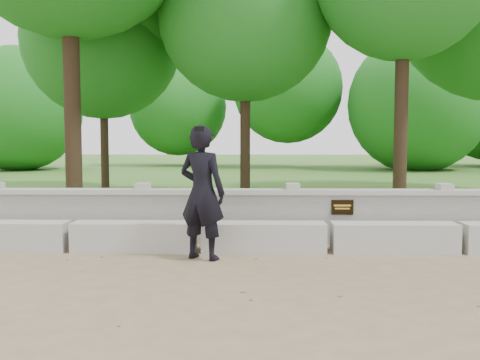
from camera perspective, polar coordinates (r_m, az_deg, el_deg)
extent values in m
plane|color=#8C7456|center=(6.59, 11.79, -10.95)|extent=(80.00, 80.00, 0.00)
cube|color=#386A22|center=(20.34, 4.57, -0.16)|extent=(40.00, 22.00, 0.25)
cube|color=#BAB7AF|center=(9.12, -23.62, -5.50)|extent=(1.90, 0.45, 0.45)
cube|color=#BAB7AF|center=(8.48, -11.20, -5.94)|extent=(1.90, 0.45, 0.45)
cube|color=#BAB7AF|center=(8.28, 2.52, -6.10)|extent=(1.90, 0.45, 0.45)
cube|color=#BAB7AF|center=(8.57, 16.09, -5.92)|extent=(1.90, 0.45, 0.45)
cube|color=#AFACA5|center=(9.02, 8.80, -4.09)|extent=(12.50, 0.25, 0.82)
cube|color=#BAB7AF|center=(8.97, 8.84, -1.25)|extent=(12.50, 0.35, 0.08)
cube|color=black|center=(8.90, 10.86, -2.87)|extent=(0.36, 0.02, 0.24)
imported|color=black|center=(7.68, -4.06, -1.35)|extent=(0.83, 0.71, 1.93)
cube|color=black|center=(7.26, -4.38, 5.44)|extent=(0.14, 0.08, 0.07)
cylinder|color=#382619|center=(16.00, -14.27, 5.06)|extent=(0.23, 0.23, 3.42)
sphere|color=#1E6720|center=(16.32, -14.47, 15.49)|extent=(4.53, 4.53, 4.53)
cylinder|color=#382619|center=(12.46, -17.50, 9.74)|extent=(0.36, 0.36, 5.38)
cylinder|color=#382619|center=(13.35, 0.55, 5.94)|extent=(0.25, 0.25, 3.69)
sphere|color=#1E6720|center=(13.77, 0.56, 18.64)|extent=(4.31, 4.31, 4.31)
cylinder|color=#382619|center=(12.22, 16.82, 7.43)|extent=(0.29, 0.29, 4.34)
imported|color=#328B2F|center=(10.28, -7.33, -2.27)|extent=(0.35, 0.38, 0.59)
imported|color=#328B2F|center=(10.04, 17.80, -2.68)|extent=(0.36, 0.39, 0.57)
imported|color=#328B2F|center=(10.84, 19.70, -2.27)|extent=(0.64, 0.65, 0.55)
imported|color=#328B2F|center=(11.13, 1.62, -1.94)|extent=(0.38, 0.38, 0.51)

